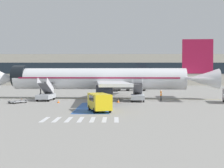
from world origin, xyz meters
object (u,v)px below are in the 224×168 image
(fuel_tanker, at_px, (131,85))
(traffic_cone_0, at_px, (118,101))
(baggage_cart, at_px, (18,101))
(boarding_stairs_aft, at_px, (138,95))
(boarding_stairs_forward, at_px, (46,95))
(airliner, at_px, (103,79))
(traffic_cone_1, at_px, (58,101))
(terminal_building, at_px, (144,70))
(ground_crew_1, at_px, (99,95))
(traffic_cone_2, at_px, (21,100))
(ground_crew_0, at_px, (161,95))
(service_van_1, at_px, (99,101))

(fuel_tanker, distance_m, traffic_cone_0, 31.40)
(baggage_cart, bearing_deg, boarding_stairs_aft, -134.83)
(fuel_tanker, bearing_deg, boarding_stairs_forward, -27.72)
(airliner, bearing_deg, traffic_cone_0, -155.07)
(fuel_tanker, relative_size, traffic_cone_0, 17.15)
(traffic_cone_1, bearing_deg, fuel_tanker, 67.92)
(fuel_tanker, relative_size, traffic_cone_1, 19.72)
(traffic_cone_0, bearing_deg, boarding_stairs_forward, 164.59)
(traffic_cone_1, distance_m, terminal_building, 72.67)
(fuel_tanker, distance_m, traffic_cone_1, 34.34)
(traffic_cone_1, bearing_deg, ground_crew_1, 31.65)
(airliner, height_order, traffic_cone_2, airliner)
(boarding_stairs_forward, height_order, terminal_building, terminal_building)
(fuel_tanker, bearing_deg, ground_crew_1, -11.99)
(boarding_stairs_forward, height_order, traffic_cone_2, boarding_stairs_forward)
(airliner, distance_m, boarding_stairs_aft, 8.13)
(boarding_stairs_aft, bearing_deg, traffic_cone_2, -176.07)
(airliner, relative_size, terminal_building, 0.31)
(airliner, relative_size, ground_crew_1, 23.95)
(ground_crew_0, height_order, traffic_cone_2, ground_crew_0)
(boarding_stairs_aft, relative_size, service_van_1, 1.10)
(baggage_cart, xyz_separation_m, traffic_cone_2, (-0.44, 3.38, -0.01))
(traffic_cone_2, bearing_deg, traffic_cone_0, -8.16)
(service_van_1, bearing_deg, traffic_cone_0, 61.45)
(traffic_cone_0, bearing_deg, airliner, 110.98)
(airliner, xyz_separation_m, traffic_cone_1, (-6.55, -7.78, -3.34))
(service_van_1, bearing_deg, fuel_tanker, 65.36)
(service_van_1, height_order, baggage_cart, service_van_1)
(traffic_cone_1, xyz_separation_m, terminal_building, (19.78, 69.72, 5.42))
(boarding_stairs_forward, bearing_deg, baggage_cart, -123.42)
(ground_crew_0, bearing_deg, boarding_stairs_forward, -87.34)
(service_van_1, height_order, traffic_cone_1, service_van_1)
(airliner, bearing_deg, service_van_1, -174.95)
(ground_crew_0, relative_size, terminal_building, 0.01)
(ground_crew_0, xyz_separation_m, terminal_building, (3.41, 66.58, 4.59))
(ground_crew_1, distance_m, traffic_cone_0, 4.53)
(boarding_stairs_aft, relative_size, terminal_building, 0.04)
(baggage_cart, bearing_deg, ground_crew_1, -126.16)
(fuel_tanker, height_order, traffic_cone_1, fuel_tanker)
(ground_crew_0, height_order, traffic_cone_0, ground_crew_0)
(boarding_stairs_aft, relative_size, ground_crew_1, 3.15)
(airliner, xyz_separation_m, boarding_stairs_aft, (5.97, -4.86, -2.61))
(traffic_cone_2, bearing_deg, traffic_cone_1, -23.79)
(ground_crew_1, xyz_separation_m, traffic_cone_2, (-12.68, -0.81, -0.73))
(boarding_stairs_forward, distance_m, fuel_tanker, 31.96)
(baggage_cart, xyz_separation_m, traffic_cone_1, (6.19, 0.46, -0.03))
(boarding_stairs_forward, height_order, boarding_stairs_aft, boarding_stairs_forward)
(traffic_cone_0, distance_m, traffic_cone_1, 9.31)
(service_van_1, distance_m, traffic_cone_2, 19.18)
(ground_crew_0, bearing_deg, terminal_building, -177.78)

